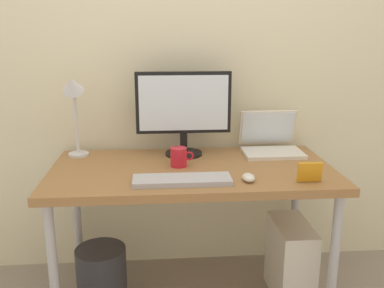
# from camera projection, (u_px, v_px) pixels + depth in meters

# --- Properties ---
(back_wall) EXTENTS (4.40, 0.04, 2.60)m
(back_wall) POSITION_uv_depth(u_px,v_px,m) (186.00, 47.00, 2.40)
(back_wall) COLOR beige
(back_wall) RESTS_ON ground_plane
(desk) EXTENTS (1.40, 0.71, 0.73)m
(desk) POSITION_uv_depth(u_px,v_px,m) (192.00, 179.00, 2.16)
(desk) COLOR olive
(desk) RESTS_ON ground_plane
(monitor) EXTENTS (0.51, 0.20, 0.45)m
(monitor) POSITION_uv_depth(u_px,v_px,m) (184.00, 109.00, 2.29)
(monitor) COLOR black
(monitor) RESTS_ON desk
(laptop) EXTENTS (0.32, 0.28, 0.22)m
(laptop) POSITION_uv_depth(u_px,v_px,m) (271.00, 142.00, 2.40)
(laptop) COLOR silver
(laptop) RESTS_ON desk
(desk_lamp) EXTENTS (0.11, 0.16, 0.45)m
(desk_lamp) POSITION_uv_depth(u_px,v_px,m) (73.00, 98.00, 2.23)
(desk_lamp) COLOR silver
(desk_lamp) RESTS_ON desk
(keyboard) EXTENTS (0.44, 0.14, 0.02)m
(keyboard) POSITION_uv_depth(u_px,v_px,m) (182.00, 180.00, 1.92)
(keyboard) COLOR #B2B2B7
(keyboard) RESTS_ON desk
(mouse) EXTENTS (0.06, 0.09, 0.03)m
(mouse) POSITION_uv_depth(u_px,v_px,m) (249.00, 178.00, 1.94)
(mouse) COLOR silver
(mouse) RESTS_ON desk
(coffee_mug) EXTENTS (0.12, 0.08, 0.10)m
(coffee_mug) POSITION_uv_depth(u_px,v_px,m) (179.00, 157.00, 2.15)
(coffee_mug) COLOR red
(coffee_mug) RESTS_ON desk
(photo_frame) EXTENTS (0.11, 0.03, 0.09)m
(photo_frame) POSITION_uv_depth(u_px,v_px,m) (310.00, 172.00, 1.92)
(photo_frame) COLOR orange
(photo_frame) RESTS_ON desk
(computer_tower) EXTENTS (0.18, 0.36, 0.42)m
(computer_tower) POSITION_uv_depth(u_px,v_px,m) (290.00, 260.00, 2.28)
(computer_tower) COLOR silver
(computer_tower) RESTS_ON ground_plane
(wastebasket) EXTENTS (0.26, 0.26, 0.30)m
(wastebasket) POSITION_uv_depth(u_px,v_px,m) (102.00, 275.00, 2.25)
(wastebasket) COLOR #333338
(wastebasket) RESTS_ON ground_plane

